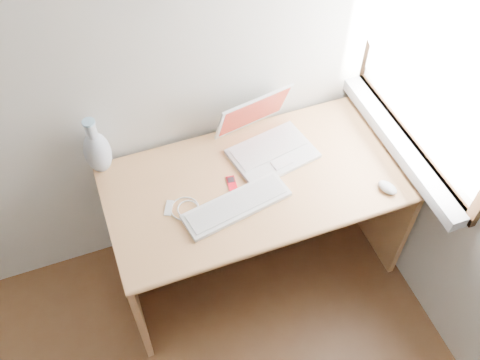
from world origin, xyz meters
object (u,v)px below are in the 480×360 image
object	(u,v)px
laptop	(269,139)
vase	(97,151)
desk	(251,194)
external_keyboard	(237,205)

from	to	relation	value
laptop	vase	distance (m)	0.77
desk	vase	distance (m)	0.75
desk	vase	bearing A→B (deg)	161.05
desk	laptop	bearing A→B (deg)	33.87
desk	external_keyboard	size ratio (longest dim) A/B	2.77
external_keyboard	vase	size ratio (longest dim) A/B	1.62
external_keyboard	laptop	bearing A→B (deg)	35.81
desk	vase	size ratio (longest dim) A/B	4.50
laptop	external_keyboard	size ratio (longest dim) A/B	0.84
laptop	external_keyboard	bearing A→B (deg)	-144.65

